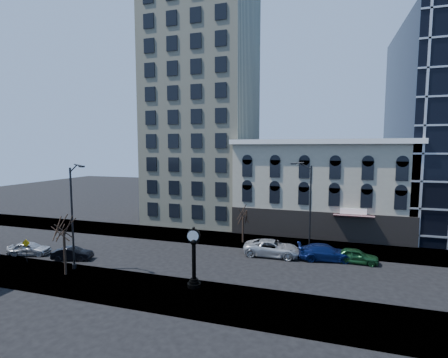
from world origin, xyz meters
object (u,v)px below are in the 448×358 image
(street_clock, at_px, (194,260))
(warning_sign, at_px, (26,247))
(car_near_a, at_px, (29,248))
(car_near_b, at_px, (73,254))
(street_lamp_near, at_px, (75,189))

(street_clock, bearing_deg, warning_sign, 160.82)
(car_near_a, bearing_deg, street_clock, -115.55)
(car_near_b, bearing_deg, street_clock, -116.38)
(car_near_a, bearing_deg, street_lamp_near, -123.72)
(warning_sign, bearing_deg, car_near_b, 15.81)
(street_clock, relative_size, street_lamp_near, 0.50)
(street_lamp_near, height_order, car_near_b, street_lamp_near)
(street_clock, distance_m, car_near_a, 20.22)
(street_clock, relative_size, car_near_a, 1.19)
(car_near_a, relative_size, car_near_b, 1.07)
(street_lamp_near, bearing_deg, street_clock, 17.33)
(street_lamp_near, bearing_deg, car_near_b, 158.27)
(street_clock, relative_size, warning_sign, 2.09)
(street_lamp_near, relative_size, car_near_a, 2.39)
(street_clock, height_order, car_near_a, street_clock)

